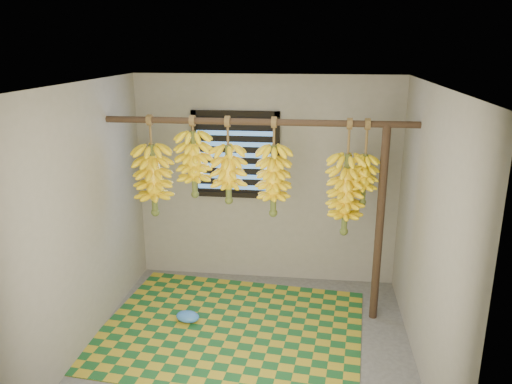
# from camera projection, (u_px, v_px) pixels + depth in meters

# --- Properties ---
(floor) EXTENTS (3.00, 3.00, 0.01)m
(floor) POSITION_uv_depth(u_px,v_px,m) (249.00, 348.00, 4.64)
(floor) COLOR #505050
(floor) RESTS_ON ground
(ceiling) EXTENTS (3.00, 3.00, 0.01)m
(ceiling) POSITION_uv_depth(u_px,v_px,m) (247.00, 84.00, 3.95)
(ceiling) COLOR silver
(ceiling) RESTS_ON wall_back
(wall_back) EXTENTS (3.00, 0.01, 2.40)m
(wall_back) POSITION_uv_depth(u_px,v_px,m) (266.00, 181.00, 5.72)
(wall_back) COLOR gray
(wall_back) RESTS_ON floor
(wall_left) EXTENTS (0.01, 3.00, 2.40)m
(wall_left) POSITION_uv_depth(u_px,v_px,m) (82.00, 220.00, 4.47)
(wall_left) COLOR gray
(wall_left) RESTS_ON floor
(wall_right) EXTENTS (0.01, 3.00, 2.40)m
(wall_right) POSITION_uv_depth(u_px,v_px,m) (429.00, 235.00, 4.11)
(wall_right) COLOR gray
(wall_right) RESTS_ON floor
(window) EXTENTS (1.00, 0.04, 1.00)m
(window) POSITION_uv_depth(u_px,v_px,m) (235.00, 155.00, 5.65)
(window) COLOR black
(window) RESTS_ON wall_back
(hanging_pole) EXTENTS (3.00, 0.06, 0.06)m
(hanging_pole) POSITION_uv_depth(u_px,v_px,m) (258.00, 122.00, 4.73)
(hanging_pole) COLOR #3C291B
(hanging_pole) RESTS_ON wall_left
(support_post) EXTENTS (0.08, 0.08, 2.00)m
(support_post) POSITION_uv_depth(u_px,v_px,m) (380.00, 226.00, 4.87)
(support_post) COLOR #3C291B
(support_post) RESTS_ON floor
(woven_mat) EXTENTS (2.70, 2.25, 0.01)m
(woven_mat) POSITION_uv_depth(u_px,v_px,m) (231.00, 329.00, 4.94)
(woven_mat) COLOR #185124
(woven_mat) RESTS_ON floor
(plastic_bag) EXTENTS (0.28, 0.23, 0.10)m
(plastic_bag) POSITION_uv_depth(u_px,v_px,m) (188.00, 317.00, 5.05)
(plastic_bag) COLOR #3777CF
(plastic_bag) RESTS_ON woven_mat
(banana_bunch_a) EXTENTS (0.38, 0.38, 1.02)m
(banana_bunch_a) POSITION_uv_depth(u_px,v_px,m) (153.00, 180.00, 5.03)
(banana_bunch_a) COLOR brown
(banana_bunch_a) RESTS_ON hanging_pole
(banana_bunch_b) EXTENTS (0.36, 0.36, 0.81)m
(banana_bunch_b) POSITION_uv_depth(u_px,v_px,m) (194.00, 164.00, 4.93)
(banana_bunch_b) COLOR brown
(banana_bunch_b) RESTS_ON hanging_pole
(banana_bunch_c) EXTENTS (0.34, 0.34, 0.86)m
(banana_bunch_c) POSITION_uv_depth(u_px,v_px,m) (228.00, 174.00, 4.91)
(banana_bunch_c) COLOR brown
(banana_bunch_c) RESTS_ON hanging_pole
(banana_bunch_d) EXTENTS (0.32, 0.32, 0.98)m
(banana_bunch_d) POSITION_uv_depth(u_px,v_px,m) (274.00, 181.00, 4.87)
(banana_bunch_d) COLOR brown
(banana_bunch_d) RESTS_ON hanging_pole
(banana_bunch_e) EXTENTS (0.36, 0.36, 1.14)m
(banana_bunch_e) POSITION_uv_depth(u_px,v_px,m) (346.00, 194.00, 4.82)
(banana_bunch_e) COLOR brown
(banana_bunch_e) RESTS_ON hanging_pole
(banana_bunch_f) EXTENTS (0.26, 0.26, 0.83)m
(banana_bunch_f) POSITION_uv_depth(u_px,v_px,m) (364.00, 179.00, 4.76)
(banana_bunch_f) COLOR brown
(banana_bunch_f) RESTS_ON hanging_pole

